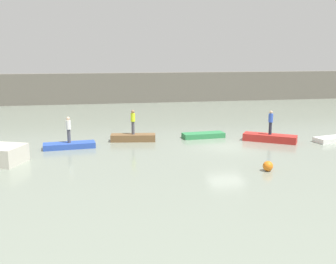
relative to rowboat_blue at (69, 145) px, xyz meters
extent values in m
plane|color=gray|center=(10.66, -1.53, -0.19)|extent=(120.00, 120.00, 0.00)
cube|color=#666056|center=(10.66, 24.31, 1.72)|extent=(80.00, 1.20, 3.81)
cube|color=#2B4CAD|center=(0.00, 0.00, 0.00)|extent=(3.53, 1.41, 0.38)
cube|color=brown|center=(4.49, 1.42, 0.07)|extent=(3.34, 1.42, 0.51)
cube|color=#2D7F47|center=(9.87, 1.63, 0.00)|extent=(3.26, 1.31, 0.38)
cube|color=red|center=(14.27, -0.56, 0.08)|extent=(3.75, 3.00, 0.53)
cylinder|color=#4C4C56|center=(0.00, 0.00, 0.65)|extent=(0.22, 0.22, 0.92)
cylinder|color=white|center=(0.00, 0.00, 1.43)|extent=(0.32, 0.32, 0.63)
sphere|color=beige|center=(0.00, 0.00, 1.86)|extent=(0.23, 0.23, 0.23)
cylinder|color=#4C4C56|center=(4.49, 1.42, 0.80)|extent=(0.22, 0.22, 0.95)
cylinder|color=#D8F226|center=(4.49, 1.42, 1.57)|extent=(0.32, 0.32, 0.60)
sphere|color=#936B4C|center=(4.49, 1.42, 1.99)|extent=(0.25, 0.25, 0.25)
cylinder|color=#232838|center=(14.27, -0.56, 0.80)|extent=(0.22, 0.22, 0.91)
cylinder|color=blue|center=(14.27, -0.56, 1.56)|extent=(0.32, 0.32, 0.61)
sphere|color=tan|center=(14.27, -0.56, 1.98)|extent=(0.22, 0.22, 0.22)
sphere|color=orange|center=(11.00, -7.51, 0.09)|extent=(0.56, 0.56, 0.56)
camera|label=1|loc=(1.70, -27.50, 6.24)|focal=43.23mm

